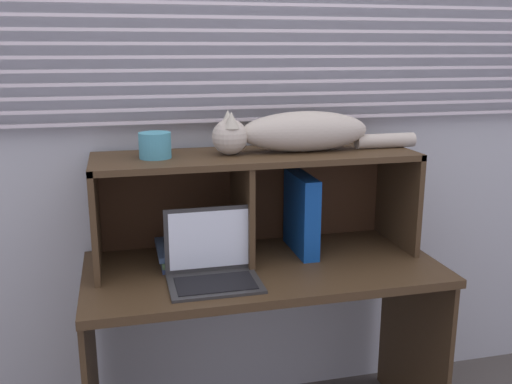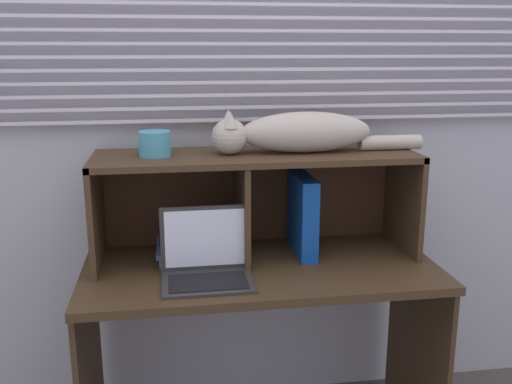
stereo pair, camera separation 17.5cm
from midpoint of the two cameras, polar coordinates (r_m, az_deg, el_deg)
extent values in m
cube|color=#ACB1B7|center=(2.24, -3.65, 8.57)|extent=(4.40, 0.04, 2.50)
cube|color=silver|center=(2.20, -3.40, 7.26)|extent=(3.16, 0.02, 0.01)
cube|color=silver|center=(2.20, -3.41, 8.47)|extent=(3.16, 0.02, 0.01)
cube|color=silver|center=(2.19, -3.43, 9.69)|extent=(3.16, 0.02, 0.01)
cube|color=silver|center=(2.19, -3.45, 10.91)|extent=(3.16, 0.02, 0.01)
cube|color=silver|center=(2.19, -3.47, 12.14)|extent=(3.16, 0.02, 0.01)
cube|color=silver|center=(2.18, -3.49, 13.37)|extent=(3.16, 0.02, 0.01)
cube|color=silver|center=(2.18, -3.51, 14.60)|extent=(3.16, 0.02, 0.01)
cube|color=silver|center=(2.18, -3.53, 15.82)|extent=(3.16, 0.02, 0.01)
cube|color=silver|center=(2.19, -3.55, 17.05)|extent=(3.16, 0.02, 0.01)
cube|color=silver|center=(2.19, -3.57, 18.27)|extent=(3.16, 0.02, 0.01)
cube|color=#3F2D1B|center=(2.05, -1.73, -7.74)|extent=(1.25, 0.59, 0.03)
cube|color=#3F2D1B|center=(2.19, -18.48, -17.56)|extent=(0.02, 0.53, 0.69)
cube|color=#3F2D1B|center=(2.40, 13.38, -14.17)|extent=(0.02, 0.53, 0.69)
cube|color=#3F2D1B|center=(2.05, -2.45, 3.55)|extent=(1.16, 0.35, 0.02)
cube|color=#3F2D1B|center=(2.06, -18.16, -2.31)|extent=(0.02, 0.35, 0.39)
cube|color=#3F2D1B|center=(2.27, 11.88, -0.40)|extent=(0.02, 0.35, 0.39)
cube|color=#3F2D1B|center=(2.08, -3.82, -1.74)|extent=(0.02, 0.33, 0.36)
cube|color=#3E2616|center=(2.25, -3.27, -0.21)|extent=(1.16, 0.01, 0.39)
ellipsoid|color=#B5AB9B|center=(2.08, 2.49, 6.06)|extent=(0.48, 0.16, 0.15)
sphere|color=#B5AB9B|center=(2.02, -5.13, 5.49)|extent=(0.13, 0.13, 0.13)
cone|color=#B5AF9B|center=(1.98, -5.03, 7.18)|extent=(0.06, 0.06, 0.06)
cone|color=#B2AE9C|center=(2.04, -5.31, 7.39)|extent=(0.06, 0.06, 0.06)
cylinder|color=#B5AB9B|center=(2.19, 10.58, 5.06)|extent=(0.23, 0.05, 0.05)
cube|color=#2D2D2D|center=(1.89, -6.82, -9.15)|extent=(0.30, 0.21, 0.01)
cube|color=#2D2D2D|center=(1.95, -7.31, -4.76)|extent=(0.30, 0.01, 0.23)
cube|color=white|center=(1.94, -7.29, -4.80)|extent=(0.27, 0.00, 0.20)
cube|color=black|center=(1.88, -6.78, -9.10)|extent=(0.26, 0.15, 0.00)
cube|color=#0F4092|center=(2.14, 2.23, -2.18)|extent=(0.06, 0.26, 0.30)
cube|color=#364A7D|center=(2.11, -9.50, -6.58)|extent=(0.18, 0.23, 0.02)
cube|color=#4D6E44|center=(2.10, -9.51, -6.14)|extent=(0.18, 0.23, 0.02)
cube|color=#3C5376|center=(2.10, -9.80, -5.58)|extent=(0.18, 0.23, 0.02)
cylinder|color=teal|center=(2.00, -12.57, 4.57)|extent=(0.11, 0.11, 0.09)
camera|label=1|loc=(0.09, -92.41, -0.61)|focal=39.97mm
camera|label=2|loc=(0.09, 87.59, 0.61)|focal=39.97mm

